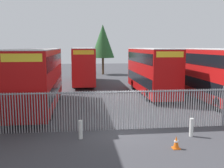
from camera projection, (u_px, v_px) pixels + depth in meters
ground_plane at (107, 101)px, 22.63m from camera, size 100.00×100.00×0.00m
palisade_fence at (98, 109)px, 14.45m from camera, size 14.70×0.14×2.35m
double_decker_bus_near_gate at (211, 73)px, 21.91m from camera, size 2.54×10.81×4.42m
double_decker_bus_behind_fence_left at (39, 76)px, 19.41m from camera, size 2.54×10.81×4.42m
double_decker_bus_behind_fence_right at (151, 69)px, 25.47m from camera, size 2.54×10.81×4.42m
double_decker_bus_far_back at (83, 64)px, 32.53m from camera, size 2.54×10.81×4.42m
bollard_near_left at (81, 130)px, 13.21m from camera, size 0.20×0.20×0.95m
bollard_center_front at (191, 127)px, 13.56m from camera, size 0.20×0.20×0.95m
traffic_cone_by_gate at (176, 142)px, 11.95m from camera, size 0.34×0.34×0.59m
tree_tall_back at (103, 41)px, 43.33m from camera, size 3.79×3.79×8.18m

